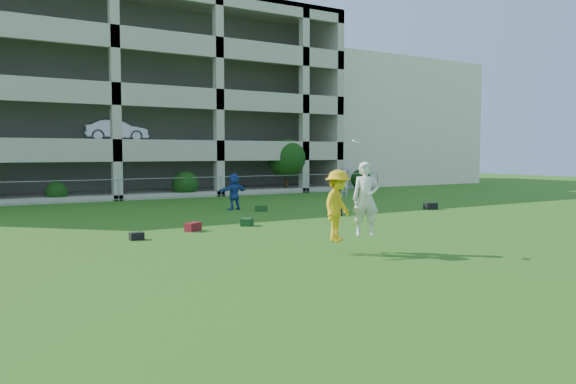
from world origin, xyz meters
TOP-DOWN VIEW (x-y plane):
  - ground at (0.00, 0.00)m, footprint 100.00×100.00m
  - stucco_building at (23.00, 28.00)m, footprint 16.00×14.00m
  - bystander_d at (3.24, 11.58)m, footprint 1.59×0.81m
  - bystander_e at (12.22, 15.25)m, footprint 0.62×0.47m
  - bystander_f at (12.74, 15.87)m, footprint 1.12×0.67m
  - bag_red_a at (-0.97, 5.99)m, footprint 0.63×0.53m
  - bag_black_b at (-3.10, 5.09)m, footprint 0.41×0.26m
  - bag_green_c at (1.17, 6.27)m, footprint 0.60×0.60m
  - crate_d at (5.75, 7.19)m, footprint 0.42×0.42m
  - bag_black_e at (10.92, 7.02)m, footprint 0.63×0.38m
  - bag_green_g at (3.94, 10.30)m, footprint 0.57×0.56m
  - frisbee_contest at (0.83, 0.10)m, footprint 1.86×1.18m
  - parking_garage at (-0.01, 27.70)m, footprint 30.00×14.00m
  - fence at (0.00, 19.00)m, footprint 36.06×0.06m
  - shrub_row at (4.59, 19.70)m, footprint 34.38×2.52m

SIDE VIEW (x-z plane):
  - ground at x=0.00m, z-range 0.00..0.00m
  - bag_black_b at x=-3.10m, z-range 0.00..0.22m
  - bag_green_g at x=3.94m, z-range 0.00..0.25m
  - bag_green_c at x=1.17m, z-range 0.00..0.26m
  - bag_red_a at x=-0.97m, z-range 0.00..0.28m
  - crate_d at x=5.75m, z-range 0.00..0.30m
  - bag_black_e at x=10.92m, z-range 0.00..0.30m
  - fence at x=0.00m, z-range 0.01..1.21m
  - bystander_e at x=12.22m, z-range 0.00..1.53m
  - bystander_d at x=3.24m, z-range 0.00..1.64m
  - bystander_f at x=12.74m, z-range 0.00..1.70m
  - frisbee_contest at x=0.83m, z-range -0.02..2.58m
  - shrub_row at x=4.59m, z-range -0.24..3.26m
  - stucco_building at x=23.00m, z-range 0.00..10.00m
  - parking_garage at x=-0.01m, z-range 0.01..12.01m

